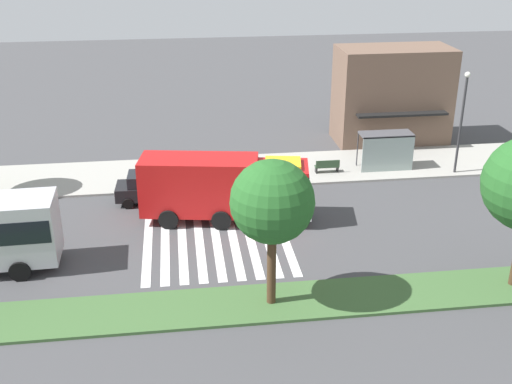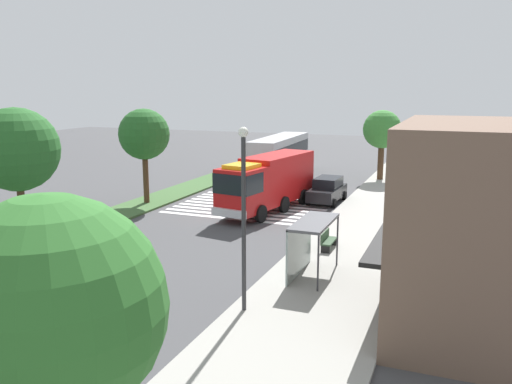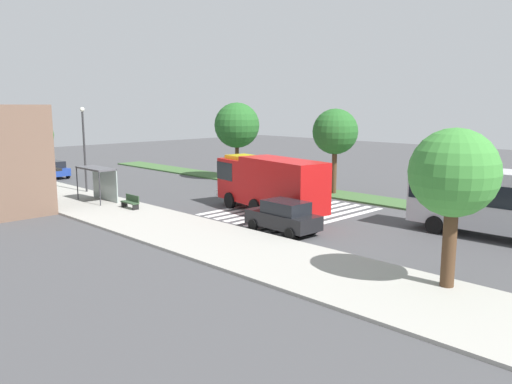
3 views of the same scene
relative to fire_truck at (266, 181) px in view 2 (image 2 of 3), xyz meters
name	(u,v)px [view 2 (image 2 of 3)]	position (x,y,z in m)	size (l,w,h in m)	color
ground_plane	(236,216)	(1.83, -1.43, -2.07)	(120.00, 120.00, 0.00)	#424244
sidewalk	(369,227)	(1.83, 7.20, -2.00)	(60.00, 5.74, 0.14)	#9E9B93
median_strip	(141,206)	(1.83, -8.69, -2.00)	(60.00, 3.00, 0.14)	#3D6033
crosswalk	(251,207)	(-0.90, -1.43, -2.07)	(7.65, 10.37, 0.01)	silver
fire_truck	(266,181)	(0.00, 0.00, 0.00)	(9.69, 3.96, 3.69)	#B71414
parked_car_west	(327,190)	(-4.31, 3.13, -1.15)	(4.45, 2.21, 1.81)	black
transit_bus	(280,153)	(-14.44, -4.02, 0.08)	(11.70, 3.14, 3.64)	#B2B2B7
bus_stop_shelter	(307,236)	(11.08, 6.01, -0.19)	(3.50, 1.40, 2.46)	#4C4C51
bench_near_shelter	(328,240)	(7.08, 5.98, -1.48)	(1.60, 0.50, 0.90)	#2D472D
street_lamp	(244,206)	(15.52, 4.93, 2.00)	(0.36, 0.36, 6.73)	#2D2D30
storefront_building	(460,225)	(13.34, 12.13, 1.46)	(8.26, 4.93, 7.08)	brown
sidewalk_tree_far_west	(382,130)	(-14.87, 5.33, 2.44)	(3.35, 3.35, 6.12)	#47301E
sidewalk_tree_center	(51,311)	(25.40, 5.33, 2.19)	(4.24, 4.24, 6.27)	#513823
median_tree_far_west	(144,135)	(1.06, -8.69, 2.89)	(3.55, 3.55, 6.64)	#47301E
median_tree_west	(17,150)	(12.37, -8.69, 3.07)	(4.20, 4.20, 7.12)	#47301E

